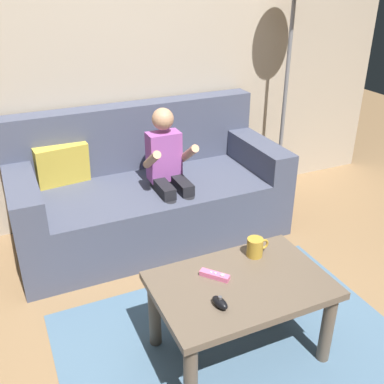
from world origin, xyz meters
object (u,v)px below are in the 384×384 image
person_seated_on_couch (169,171)px  coffee_mug (255,247)px  game_remote_pink_near_edge (215,275)px  couch (147,193)px  coffee_table (241,295)px  nunchuk_black (220,303)px

person_seated_on_couch → coffee_mug: size_ratio=7.75×
person_seated_on_couch → game_remote_pink_near_edge: size_ratio=7.04×
couch → coffee_mug: couch is taller
person_seated_on_couch → coffee_table: size_ratio=1.15×
couch → game_remote_pink_near_edge: 1.18m
person_seated_on_couch → coffee_table: bearing=-94.0°
nunchuk_black → coffee_table: bearing=32.5°
couch → coffee_mug: bearing=-80.2°
coffee_table → nunchuk_black: 0.22m
couch → coffee_table: (0.02, -1.25, 0.04)m
coffee_table → coffee_mug: (0.17, 0.16, 0.12)m
couch → coffee_mug: (0.19, -1.09, 0.17)m
coffee_table → nunchuk_black: bearing=-147.5°
couch → coffee_table: couch is taller
nunchuk_black → coffee_mug: 0.42m
couch → game_remote_pink_near_edge: (-0.07, -1.17, 0.13)m
coffee_table → game_remote_pink_near_edge: size_ratio=6.13×
coffee_mug → person_seated_on_couch: bearing=95.8°
game_remote_pink_near_edge → nunchuk_black: bearing=-110.7°
couch → coffee_table: 1.25m
coffee_table → person_seated_on_couch: bearing=86.0°
game_remote_pink_near_edge → nunchuk_black: 0.20m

